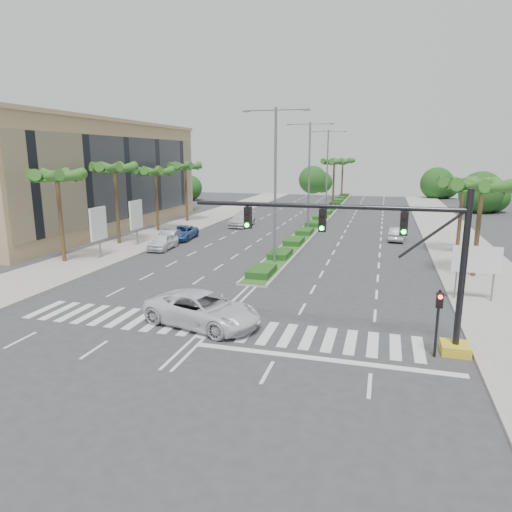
% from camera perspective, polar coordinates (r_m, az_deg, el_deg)
% --- Properties ---
extents(ground, '(160.00, 160.00, 0.00)m').
position_cam_1_polar(ground, '(23.50, -5.73, -8.84)').
color(ground, '#333335').
rests_on(ground, ground).
extents(footpath_right, '(6.00, 120.00, 0.15)m').
position_cam_1_polar(footpath_right, '(41.81, 25.10, -0.36)').
color(footpath_right, gray).
rests_on(footpath_right, ground).
extents(footpath_left, '(6.00, 120.00, 0.15)m').
position_cam_1_polar(footpath_left, '(47.36, -14.10, 1.84)').
color(footpath_left, gray).
rests_on(footpath_left, ground).
extents(median, '(2.20, 75.00, 0.20)m').
position_cam_1_polar(median, '(66.38, 8.59, 5.07)').
color(median, gray).
rests_on(median, ground).
extents(median_grass, '(1.80, 75.00, 0.04)m').
position_cam_1_polar(median_grass, '(66.36, 8.60, 5.17)').
color(median_grass, '#2A551D').
rests_on(median_grass, median).
extents(building, '(12.00, 36.00, 12.00)m').
position_cam_1_polar(building, '(57.60, -20.91, 9.18)').
color(building, tan).
rests_on(building, ground).
extents(signal_gantry, '(12.60, 1.20, 7.20)m').
position_cam_1_polar(signal_gantry, '(20.99, 18.36, -2.13)').
color(signal_gantry, gold).
rests_on(signal_gantry, ground).
extents(pedestrian_signal, '(0.28, 0.36, 3.00)m').
position_cam_1_polar(pedestrian_signal, '(20.85, 21.84, -6.55)').
color(pedestrian_signal, black).
rests_on(pedestrian_signal, ground).
extents(direction_sign, '(2.70, 0.11, 3.40)m').
position_cam_1_polar(direction_sign, '(29.46, 25.85, -0.67)').
color(direction_sign, slate).
rests_on(direction_sign, ground).
extents(billboard_near, '(0.18, 2.10, 4.35)m').
position_cam_1_polar(billboard_near, '(39.86, -19.11, 3.79)').
color(billboard_near, slate).
rests_on(billboard_near, ground).
extents(billboard_far, '(0.18, 2.10, 4.35)m').
position_cam_1_polar(billboard_far, '(44.86, -14.77, 4.96)').
color(billboard_far, slate).
rests_on(billboard_far, ground).
extents(palm_left_near, '(4.57, 4.68, 7.55)m').
position_cam_1_polar(palm_left_near, '(39.12, -23.62, 8.78)').
color(palm_left_near, brown).
rests_on(palm_left_near, ground).
extents(palm_left_mid, '(4.57, 4.68, 7.95)m').
position_cam_1_polar(palm_left_mid, '(45.59, -17.27, 10.13)').
color(palm_left_mid, brown).
rests_on(palm_left_mid, ground).
extents(palm_left_far, '(4.57, 4.68, 7.35)m').
position_cam_1_polar(palm_left_far, '(52.51, -12.45, 10.00)').
color(palm_left_far, brown).
rests_on(palm_left_far, ground).
extents(palm_left_end, '(4.57, 4.68, 7.75)m').
position_cam_1_polar(palm_left_end, '(59.68, -8.82, 10.78)').
color(palm_left_end, brown).
rests_on(palm_left_end, ground).
extents(palm_right_near, '(4.57, 4.68, 7.05)m').
position_cam_1_polar(palm_right_near, '(35.00, 26.41, 7.41)').
color(palm_right_near, brown).
rests_on(palm_right_near, ground).
extents(palm_right_far, '(4.57, 4.68, 6.75)m').
position_cam_1_polar(palm_right_far, '(42.89, 24.48, 7.90)').
color(palm_right_far, brown).
rests_on(palm_right_far, ground).
extents(palm_median_a, '(4.57, 4.68, 8.05)m').
position_cam_1_polar(palm_median_a, '(75.78, 9.75, 11.30)').
color(palm_median_a, brown).
rests_on(palm_median_a, ground).
extents(palm_median_b, '(4.57, 4.68, 8.05)m').
position_cam_1_polar(palm_median_b, '(90.71, 10.80, 11.43)').
color(palm_median_b, brown).
rests_on(palm_median_b, ground).
extents(streetlight_near, '(5.10, 0.25, 12.00)m').
position_cam_1_polar(streetlight_near, '(35.33, 2.43, 9.70)').
color(streetlight_near, slate).
rests_on(streetlight_near, ground).
extents(streetlight_mid, '(5.10, 0.25, 12.00)m').
position_cam_1_polar(streetlight_mid, '(51.02, 6.66, 10.49)').
color(streetlight_mid, slate).
rests_on(streetlight_mid, ground).
extents(streetlight_far, '(5.10, 0.25, 12.00)m').
position_cam_1_polar(streetlight_far, '(66.85, 8.89, 10.88)').
color(streetlight_far, slate).
rests_on(streetlight_far, ground).
extents(car_parked_a, '(1.95, 4.32, 1.44)m').
position_cam_1_polar(car_parked_a, '(42.91, -11.56, 1.76)').
color(car_parked_a, white).
rests_on(car_parked_a, ground).
extents(car_parked_b, '(2.12, 4.55, 1.44)m').
position_cam_1_polar(car_parked_b, '(45.00, -10.84, 2.29)').
color(car_parked_b, '#A0A0A4').
rests_on(car_parked_b, ground).
extents(car_parked_c, '(2.76, 5.22, 1.40)m').
position_cam_1_polar(car_parked_c, '(47.61, -9.27, 2.87)').
color(car_parked_c, '#32579B').
rests_on(car_parked_c, ground).
extents(car_parked_d, '(2.50, 5.76, 1.65)m').
position_cam_1_polar(car_parked_d, '(56.06, -1.76, 4.60)').
color(car_parked_d, silver).
rests_on(car_parked_d, ground).
extents(car_crossing, '(6.66, 4.32, 1.71)m').
position_cam_1_polar(car_crossing, '(23.51, -6.72, -6.63)').
color(car_crossing, white).
rests_on(car_crossing, ground).
extents(car_right, '(1.88, 4.31, 1.38)m').
position_cam_1_polar(car_right, '(48.58, 17.27, 2.65)').
color(car_right, silver).
rests_on(car_right, ground).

